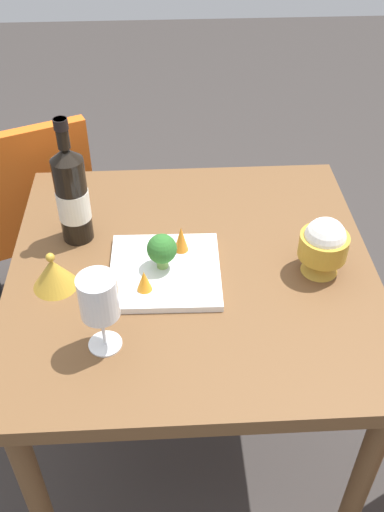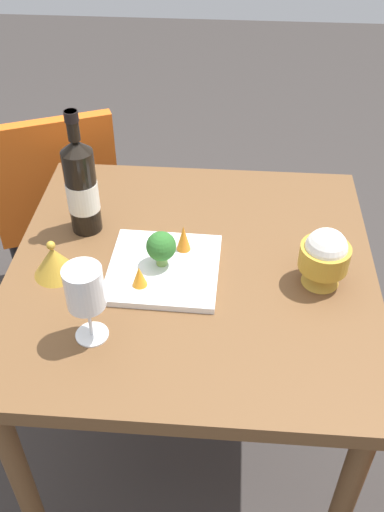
# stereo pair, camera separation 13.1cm
# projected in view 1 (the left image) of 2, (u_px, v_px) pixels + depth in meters

# --- Properties ---
(ground_plane) EXTENTS (8.00, 8.00, 0.00)m
(ground_plane) POSITION_uv_depth(u_px,v_px,m) (192.00, 444.00, 1.83)
(ground_plane) COLOR #383330
(dining_table) EXTENTS (0.85, 0.85, 0.76)m
(dining_table) POSITION_uv_depth(u_px,v_px,m) (192.00, 295.00, 1.40)
(dining_table) COLOR brown
(dining_table) RESTS_ON ground_plane
(chair_near_window) EXTENTS (0.52, 0.52, 0.85)m
(chair_near_window) POSITION_uv_depth(u_px,v_px,m) (30.00, 209.00, 1.89)
(chair_near_window) COLOR orange
(chair_near_window) RESTS_ON ground_plane
(wine_bottle) EXTENTS (0.08, 0.08, 0.32)m
(wine_bottle) POSITION_uv_depth(u_px,v_px,m) (72.00, 195.00, 1.34)
(wine_bottle) COLOR black
(wine_bottle) RESTS_ON dining_table
(wine_glass) EXTENTS (0.08, 0.08, 0.18)m
(wine_glass) POSITION_uv_depth(u_px,v_px,m) (99.00, 299.00, 1.07)
(wine_glass) COLOR white
(wine_glass) RESTS_ON dining_table
(rice_bowl) EXTENTS (0.11, 0.11, 0.14)m
(rice_bowl) POSITION_uv_depth(u_px,v_px,m) (323.00, 245.00, 1.28)
(rice_bowl) COLOR gold
(rice_bowl) RESTS_ON dining_table
(rice_bowl_lid) EXTENTS (0.10, 0.10, 0.09)m
(rice_bowl_lid) POSITION_uv_depth(u_px,v_px,m) (53.00, 273.00, 1.26)
(rice_bowl_lid) COLOR gold
(rice_bowl_lid) RESTS_ON dining_table
(serving_plate) EXTENTS (0.26, 0.26, 0.02)m
(serving_plate) POSITION_uv_depth(u_px,v_px,m) (165.00, 271.00, 1.31)
(serving_plate) COLOR white
(serving_plate) RESTS_ON dining_table
(broccoli_floret) EXTENTS (0.07, 0.07, 0.09)m
(broccoli_floret) POSITION_uv_depth(u_px,v_px,m) (162.00, 250.00, 1.28)
(broccoli_floret) COLOR #729E4C
(broccoli_floret) RESTS_ON serving_plate
(carrot_garnish_left) EXTENTS (0.03, 0.03, 0.07)m
(carrot_garnish_left) POSITION_uv_depth(u_px,v_px,m) (181.00, 239.00, 1.33)
(carrot_garnish_left) COLOR orange
(carrot_garnish_left) RESTS_ON serving_plate
(carrot_garnish_right) EXTENTS (0.03, 0.03, 0.05)m
(carrot_garnish_right) POSITION_uv_depth(u_px,v_px,m) (144.00, 281.00, 1.24)
(carrot_garnish_right) COLOR orange
(carrot_garnish_right) RESTS_ON serving_plate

